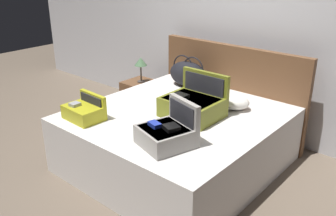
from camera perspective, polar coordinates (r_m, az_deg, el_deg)
The scene contains 11 objects.
ground_plane at distance 3.64m, azimuth -2.69°, elevation -11.10°, with size 12.00×12.00×0.00m, color #6B5B4C.
back_wall at distance 4.44m, azimuth 12.10°, elevation 12.72°, with size 8.00×0.10×2.60m, color silver.
bed at distance 3.76m, azimuth 1.42°, elevation -4.87°, with size 1.82×1.90×0.58m, color silver.
headboard at distance 4.40m, azimuth 9.65°, elevation 2.63°, with size 1.86×0.08×1.09m, color brown.
hard_case_large at distance 3.53m, azimuth 3.90°, elevation 0.55°, with size 0.53×0.45×0.40m.
hard_case_medium at distance 2.99m, azimuth -0.09°, elevation -3.87°, with size 0.48×0.49×0.36m.
hard_case_small at distance 3.56m, azimuth -12.86°, elevation -0.45°, with size 0.38×0.28×0.23m.
duffel_bag at distance 4.36m, azimuth 3.10°, elevation 5.32°, with size 0.50×0.30×0.37m.
pillow_near_headboard at distance 3.78m, azimuth 9.82°, elevation 1.05°, with size 0.37×0.26×0.15m, color white.
nightstand at distance 4.98m, azimuth -4.08°, elevation 1.47°, with size 0.44×0.40×0.47m, color brown.
table_lamp at distance 4.83m, azimuth -4.24°, elevation 6.98°, with size 0.16×0.16×0.33m.
Camera 1 is at (2.10, -2.19, 2.01)m, focal length 39.39 mm.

